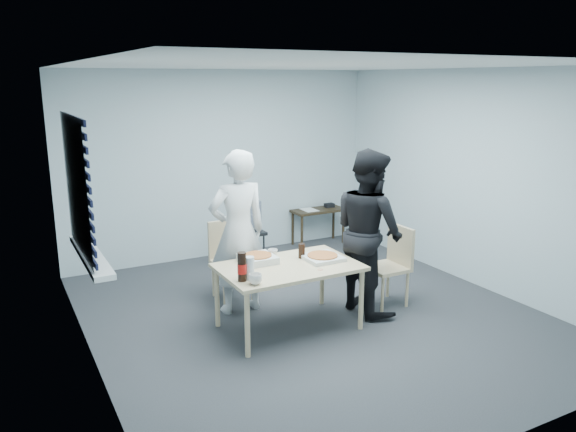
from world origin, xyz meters
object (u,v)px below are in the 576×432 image
chair_right (393,260)px  soda_bottle (242,267)px  chair_far (229,254)px  side_table (318,214)px  stool (250,239)px  backpack (250,217)px  person_black (368,231)px  mug_a (255,279)px  dining_table (289,271)px  mug_b (273,254)px  person_white (238,232)px

chair_right → soda_bottle: bearing=-173.8°
chair_right → soda_bottle: (-1.91, -0.21, 0.29)m
chair_far → side_table: bearing=33.7°
soda_bottle → chair_right: bearing=6.2°
stool → backpack: backpack is taller
side_table → soda_bottle: 3.58m
person_black → mug_a: size_ratio=14.39×
dining_table → side_table: (1.83, 2.43, -0.14)m
stool → mug_a: size_ratio=4.12×
person_black → side_table: size_ratio=2.17×
mug_a → mug_b: (0.48, 0.61, -0.00)m
chair_far → stool: chair_far is taller
stool → soda_bottle: (-1.02, -2.10, 0.40)m
person_black → stool: size_ratio=3.49×
chair_far → person_white: size_ratio=0.50×
person_black → backpack: bearing=16.6°
person_black → soda_bottle: 1.59m
dining_table → person_black: size_ratio=0.78×
person_black → mug_b: person_black is taller
stool → mug_b: size_ratio=5.07×
backpack → mug_b: 1.67m
person_white → mug_a: size_ratio=14.39×
backpack → person_black: bearing=-60.9°
dining_table → mug_a: 0.62m
dining_table → person_white: bearing=111.7°
dining_table → person_white: size_ratio=0.78×
stool → mug_b: 1.72m
chair_right → mug_a: bearing=-169.5°
chair_right → dining_table: bearing=-179.1°
stool → mug_a: (-0.95, -2.23, 0.32)m
chair_right → person_black: size_ratio=0.50×
chair_far → soda_bottle: bearing=-107.1°
person_white → side_table: bearing=-139.6°
backpack → chair_right: bearing=-51.9°
dining_table → stool: bearing=77.2°
person_white → side_table: person_white is taller
person_white → backpack: person_white is taller
person_white → mug_b: size_ratio=17.70×
stool → mug_b: bearing=-106.0°
dining_table → backpack: size_ratio=3.39×
person_black → soda_bottle: size_ratio=6.48×
chair_right → side_table: chair_right is taller
dining_table → mug_b: mug_b is taller
stool → person_white: bearing=-119.0°
chair_right → mug_b: chair_right is taller
person_white → side_table: 2.77m
chair_far → mug_a: chair_far is taller
backpack → mug_a: bearing=-100.6°
backpack → mug_b: size_ratio=4.05×
side_table → stool: bearing=-159.3°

